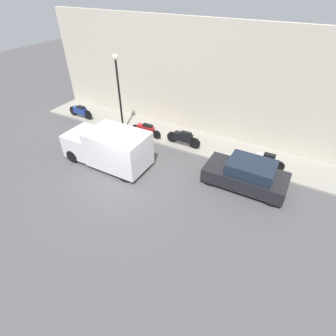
{
  "coord_description": "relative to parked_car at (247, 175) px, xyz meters",
  "views": [
    {
      "loc": [
        -7.66,
        -6.72,
        8.25
      ],
      "look_at": [
        1.33,
        -1.76,
        0.6
      ],
      "focal_mm": 28.0,
      "sensor_mm": 36.0,
      "label": 1
    }
  ],
  "objects": [
    {
      "name": "delivery_van",
      "position": [
        -1.64,
        6.9,
        0.35
      ],
      "size": [
        1.99,
        4.61,
        1.99
      ],
      "color": "white",
      "rests_on": "ground_plane"
    },
    {
      "name": "sidewalk",
      "position": [
        2.49,
        5.28,
        -0.59
      ],
      "size": [
        2.57,
        19.1,
        0.13
      ],
      "color": "gray",
      "rests_on": "ground_plane"
    },
    {
      "name": "streetlamp",
      "position": [
        1.5,
        8.34,
        2.56
      ],
      "size": [
        0.34,
        0.34,
        4.64
      ],
      "color": "black",
      "rests_on": "sidewalk"
    },
    {
      "name": "building_facade",
      "position": [
        3.92,
        5.28,
        2.59
      ],
      "size": [
        0.3,
        19.1,
        6.5
      ],
      "color": "beige",
      "rests_on": "ground_plane"
    },
    {
      "name": "motorcycle_red",
      "position": [
        1.59,
        6.65,
        -0.09
      ],
      "size": [
        0.3,
        2.08,
        0.8
      ],
      "color": "#B21E1E",
      "rests_on": "sidewalk"
    },
    {
      "name": "motorcycle_black",
      "position": [
        1.71,
        4.14,
        -0.04
      ],
      "size": [
        0.3,
        2.11,
        0.88
      ],
      "color": "black",
      "rests_on": "sidewalk"
    },
    {
      "name": "scooter_silver",
      "position": [
        1.8,
        -0.52,
        -0.08
      ],
      "size": [
        0.3,
        1.94,
        0.82
      ],
      "color": "#B7B7BF",
      "rests_on": "sidewalk"
    },
    {
      "name": "motorcycle_blue",
      "position": [
        1.58,
        12.02,
        -0.06
      ],
      "size": [
        0.3,
        1.99,
        0.84
      ],
      "color": "navy",
      "rests_on": "sidewalk"
    },
    {
      "name": "parked_car",
      "position": [
        0.0,
        0.0,
        0.0
      ],
      "size": [
        1.79,
        3.81,
        1.38
      ],
      "color": "black",
      "rests_on": "ground_plane"
    },
    {
      "name": "ground_plane",
      "position": [
        -2.59,
        5.28,
        -0.66
      ],
      "size": [
        60.0,
        60.0,
        0.0
      ],
      "primitive_type": "plane",
      "color": "#514F51"
    }
  ]
}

